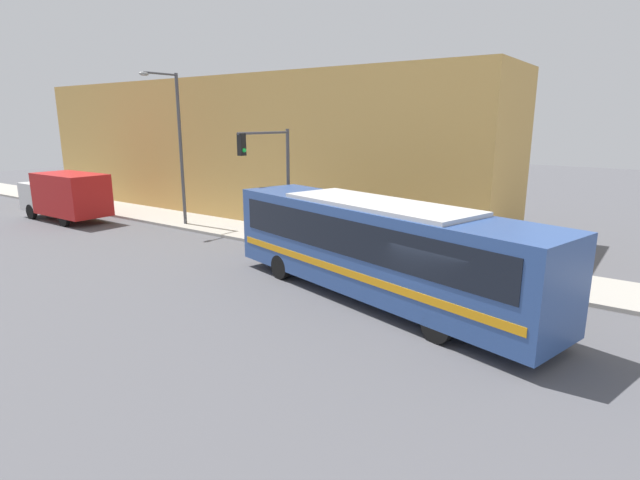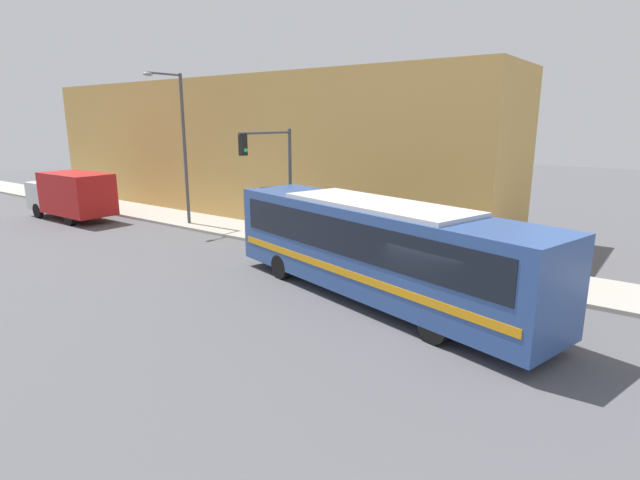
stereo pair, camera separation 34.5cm
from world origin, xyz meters
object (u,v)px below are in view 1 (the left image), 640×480
object	(u,v)px
street_lamp	(176,138)
pedestrian_near_corner	(329,225)
traffic_light_pole	(272,168)
delivery_truck	(65,195)
fire_hydrant	(422,257)
parking_meter	(309,227)
pedestrian_mid_block	(257,213)
city_bus	(377,244)

from	to	relation	value
street_lamp	pedestrian_near_corner	distance (m)	10.23
traffic_light_pole	street_lamp	bearing A→B (deg)	82.98
pedestrian_near_corner	traffic_light_pole	bearing A→B (deg)	139.55
delivery_truck	fire_hydrant	world-z (taller)	delivery_truck
parking_meter	pedestrian_near_corner	bearing A→B (deg)	-22.45
pedestrian_near_corner	pedestrian_mid_block	distance (m)	5.23
traffic_light_pole	pedestrian_near_corner	distance (m)	3.84
pedestrian_mid_block	city_bus	bearing A→B (deg)	-118.31
delivery_truck	parking_meter	distance (m)	16.27
traffic_light_pole	pedestrian_near_corner	bearing A→B (deg)	-40.45
traffic_light_pole	parking_meter	bearing A→B (deg)	-53.12
pedestrian_near_corner	delivery_truck	bearing A→B (deg)	103.13
parking_meter	street_lamp	size ratio (longest dim) A/B	0.17
delivery_truck	pedestrian_mid_block	bearing A→B (deg)	-68.27
traffic_light_pole	pedestrian_mid_block	size ratio (longest dim) A/B	3.26
delivery_truck	fire_hydrant	bearing A→B (deg)	-82.68
delivery_truck	pedestrian_near_corner	size ratio (longest dim) A/B	3.74
parking_meter	pedestrian_near_corner	xyz separation A→B (m)	(1.05, -0.44, -0.04)
fire_hydrant	pedestrian_mid_block	xyz separation A→B (m)	(1.71, 10.41, 0.43)
parking_meter	street_lamp	world-z (taller)	street_lamp
pedestrian_near_corner	pedestrian_mid_block	bearing A→B (deg)	82.85
city_bus	traffic_light_pole	bearing A→B (deg)	81.76
pedestrian_near_corner	pedestrian_mid_block	size ratio (longest dim) A/B	1.06
pedestrian_near_corner	street_lamp	bearing A→B (deg)	96.52
parking_meter	street_lamp	bearing A→B (deg)	90.13
fire_hydrant	pedestrian_mid_block	size ratio (longest dim) A/B	0.49
fire_hydrant	street_lamp	bearing A→B (deg)	90.08
city_bus	delivery_truck	bearing A→B (deg)	101.69
street_lamp	pedestrian_near_corner	world-z (taller)	street_lamp
fire_hydrant	pedestrian_mid_block	world-z (taller)	pedestrian_mid_block
pedestrian_near_corner	pedestrian_mid_block	xyz separation A→B (m)	(0.65, 5.19, -0.06)
city_bus	delivery_truck	world-z (taller)	city_bus
traffic_light_pole	pedestrian_near_corner	xyz separation A→B (m)	(2.02, -1.72, -2.78)
city_bus	parking_meter	bearing A→B (deg)	70.29
delivery_truck	parking_meter	bearing A→B (deg)	-80.14
street_lamp	pedestrian_mid_block	bearing A→B (deg)	-67.70
parking_meter	street_lamp	distance (m)	9.75
fire_hydrant	pedestrian_near_corner	distance (m)	5.35
delivery_truck	traffic_light_pole	distance (m)	15.02
parking_meter	pedestrian_near_corner	distance (m)	1.14
delivery_truck	street_lamp	world-z (taller)	street_lamp
fire_hydrant	parking_meter	distance (m)	5.68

